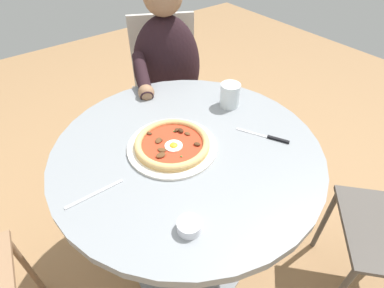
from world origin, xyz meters
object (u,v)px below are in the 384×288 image
object	(u,v)px
dining_table	(188,181)
diner_person	(169,102)
pizza_on_plate	(172,144)
ramekin_capers	(189,226)
fork_utensil	(95,195)
cafe_chair_diner	(166,83)
water_glass	(230,97)
steak_knife	(270,137)

from	to	relation	value
dining_table	diner_person	distance (m)	0.66
pizza_on_plate	ramekin_capers	world-z (taller)	pizza_on_plate
dining_table	fork_utensil	xyz separation A→B (m)	(0.00, -0.34, 0.18)
pizza_on_plate	cafe_chair_diner	size ratio (longest dim) A/B	0.34
water_glass	fork_utensil	size ratio (longest dim) A/B	0.54
ramekin_capers	diner_person	size ratio (longest dim) A/B	0.06
ramekin_capers	cafe_chair_diner	distance (m)	1.15
steak_knife	diner_person	xyz separation A→B (m)	(-0.73, 0.04, -0.24)
water_glass	ramekin_capers	xyz separation A→B (m)	(0.37, -0.48, -0.02)
fork_utensil	cafe_chair_diner	size ratio (longest dim) A/B	0.20
steak_knife	diner_person	distance (m)	0.77
ramekin_capers	diner_person	xyz separation A→B (m)	(-0.85, 0.49, -0.26)
dining_table	pizza_on_plate	bearing A→B (deg)	-125.63
dining_table	water_glass	distance (m)	0.38
pizza_on_plate	diner_person	size ratio (longest dim) A/B	0.27
fork_utensil	diner_person	distance (m)	0.91
fork_utensil	diner_person	world-z (taller)	diner_person
pizza_on_plate	steak_knife	size ratio (longest dim) A/B	1.75
fork_utensil	ramekin_capers	bearing A→B (deg)	30.04
steak_knife	cafe_chair_diner	xyz separation A→B (m)	(-0.86, 0.10, -0.21)
water_glass	diner_person	bearing A→B (deg)	178.79
pizza_on_plate	diner_person	bearing A→B (deg)	148.08
dining_table	pizza_on_plate	xyz separation A→B (m)	(-0.03, -0.04, 0.19)
steak_knife	pizza_on_plate	bearing A→B (deg)	-119.07
diner_person	dining_table	bearing A→B (deg)	-27.48
pizza_on_plate	cafe_chair_diner	distance (m)	0.83
pizza_on_plate	ramekin_capers	xyz separation A→B (m)	(0.30, -0.15, 0.00)
cafe_chair_diner	fork_utensil	bearing A→B (deg)	-44.90
ramekin_capers	fork_utensil	size ratio (longest dim) A/B	0.36
water_glass	cafe_chair_diner	xyz separation A→B (m)	(-0.61, 0.08, -0.24)
diner_person	cafe_chair_diner	xyz separation A→B (m)	(-0.13, 0.07, 0.04)
dining_table	diner_person	size ratio (longest dim) A/B	0.81
water_glass	fork_utensil	xyz separation A→B (m)	(0.11, -0.64, -0.04)
water_glass	steak_knife	world-z (taller)	water_glass
pizza_on_plate	water_glass	size ratio (longest dim) A/B	3.22
water_glass	dining_table	bearing A→B (deg)	-70.54
dining_table	ramekin_capers	world-z (taller)	ramekin_capers
pizza_on_plate	ramekin_capers	distance (m)	0.33
fork_utensil	diner_person	bearing A→B (deg)	132.35
water_glass	ramekin_capers	world-z (taller)	water_glass
dining_table	steak_knife	size ratio (longest dim) A/B	5.27
ramekin_capers	fork_utensil	world-z (taller)	ramekin_capers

